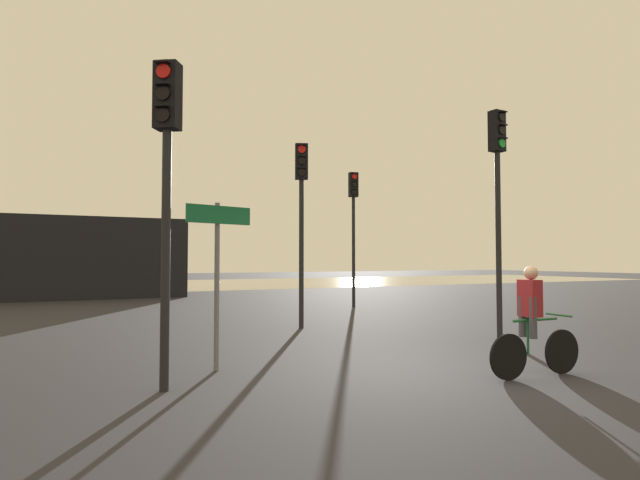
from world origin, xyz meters
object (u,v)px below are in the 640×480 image
Objects in this scene: traffic_light_near_left at (167,161)px; direction_sign_post at (218,261)px; distant_building at (38,258)px; traffic_light_near_right at (498,181)px; traffic_light_center at (301,200)px; traffic_light_far_right at (353,214)px; cyclist at (532,321)px.

traffic_light_near_left reaches higher than direction_sign_post.
distant_building is 20.04m from traffic_light_near_right.
traffic_light_near_left is (2.84, -18.62, 1.22)m from distant_building.
traffic_light_near_right reaches higher than traffic_light_center.
traffic_light_near_left is at bearing -81.32° from distant_building.
traffic_light_near_left is (-7.93, -9.15, -0.37)m from traffic_light_far_right.
cyclist is (7.82, -20.12, -0.98)m from distant_building.
traffic_light_far_right is at bearing -97.53° from traffic_light_near_left.
traffic_light_far_right is 0.99× the size of traffic_light_near_right.
traffic_light_center is at bearing -63.86° from distant_building.
traffic_light_far_right is at bearing 166.26° from cyclist.
traffic_light_far_right is 1.13× the size of traffic_light_near_left.
cyclist is (4.07, -2.37, -0.88)m from direction_sign_post.
direction_sign_post is (3.75, -17.76, -0.10)m from distant_building.
cyclist is at bearing 119.63° from traffic_light_center.
traffic_light_near_right reaches higher than distant_building.
cyclist is at bearing 45.24° from traffic_light_near_right.
distant_building is 4.76× the size of direction_sign_post.
traffic_light_center is at bearing -143.27° from direction_sign_post.
traffic_light_far_right is at bearing -101.96° from traffic_light_near_right.
direction_sign_post is at bearing -78.08° from distant_building.
traffic_light_far_right is at bearing -145.21° from direction_sign_post.
direction_sign_post is 4.79m from cyclist.
distant_building is at bearing -47.93° from traffic_light_near_left.
distant_building is 14.43m from traffic_light_far_right.
distant_building is 2.48× the size of traffic_light_near_right.
traffic_light_near_right is at bearing 143.74° from cyclist.
cyclist is (-2.24, -2.87, -2.62)m from traffic_light_near_right.
traffic_light_near_left is 1.82m from direction_sign_post.
traffic_light_near_right is 6.57m from direction_sign_post.
direction_sign_post is at bearing -118.39° from cyclist.
traffic_light_far_right reaches higher than distant_building.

